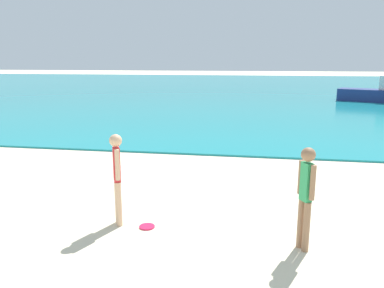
{
  "coord_description": "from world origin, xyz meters",
  "views": [
    {
      "loc": [
        0.98,
        -0.0,
        2.85
      ],
      "look_at": [
        -0.41,
        8.05,
        1.04
      ],
      "focal_mm": 35.66,
      "sensor_mm": 36.0,
      "label": 1
    }
  ],
  "objects_px": {
    "person_distant": "(306,193)",
    "boat_near": "(383,93)",
    "frisbee": "(147,227)",
    "person_standing": "(117,174)"
  },
  "relations": [
    {
      "from": "person_distant",
      "to": "boat_near",
      "type": "xyz_separation_m",
      "value": [
        7.52,
        21.97,
        -0.25
      ]
    },
    {
      "from": "frisbee",
      "to": "boat_near",
      "type": "relative_size",
      "value": 0.05
    },
    {
      "from": "frisbee",
      "to": "person_distant",
      "type": "height_order",
      "value": "person_distant"
    },
    {
      "from": "person_distant",
      "to": "boat_near",
      "type": "bearing_deg",
      "value": 132.08
    },
    {
      "from": "frisbee",
      "to": "person_standing",
      "type": "bearing_deg",
      "value": 174.21
    },
    {
      "from": "frisbee",
      "to": "person_distant",
      "type": "xyz_separation_m",
      "value": [
        2.58,
        -0.34,
        0.9
      ]
    },
    {
      "from": "person_standing",
      "to": "boat_near",
      "type": "xyz_separation_m",
      "value": [
        10.62,
        21.58,
        -0.26
      ]
    },
    {
      "from": "person_standing",
      "to": "person_distant",
      "type": "xyz_separation_m",
      "value": [
        3.1,
        -0.39,
        -0.01
      ]
    },
    {
      "from": "frisbee",
      "to": "boat_near",
      "type": "bearing_deg",
      "value": 64.99
    },
    {
      "from": "person_standing",
      "to": "boat_near",
      "type": "height_order",
      "value": "boat_near"
    }
  ]
}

